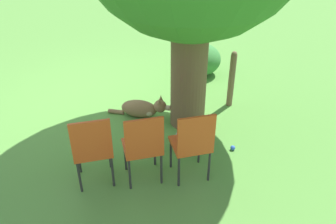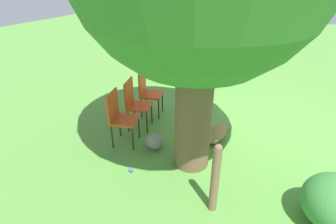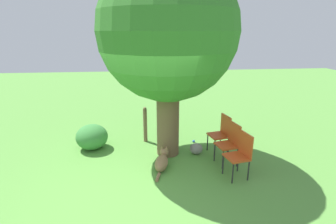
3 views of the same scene
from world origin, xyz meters
name	(u,v)px [view 1 (image 1 of 3)]	position (x,y,z in m)	size (l,w,h in m)	color
ground_plane	(113,100)	(0.00, 0.00, 0.00)	(30.00, 30.00, 0.00)	#56933D
dog	(143,108)	(0.59, 0.56, 0.15)	(0.43, 1.03, 0.40)	olive
fence_post	(232,79)	(0.27, 2.04, 0.49)	(0.10, 0.10, 0.97)	brown
red_chair_0	(93,147)	(2.15, 0.03, 0.55)	(0.50, 0.52, 0.95)	#D14C1E
red_chair_1	(143,144)	(2.13, 0.60, 0.55)	(0.50, 0.52, 0.95)	#D14C1E
red_chair_2	(193,142)	(2.11, 1.18, 0.55)	(0.50, 0.52, 0.95)	#D14C1E
tennis_ball	(233,148)	(1.56, 1.82, 0.03)	(0.07, 0.07, 0.07)	blue
garden_rock	(183,140)	(1.48, 1.13, 0.14)	(0.31, 0.25, 0.28)	gray
low_shrub	(201,59)	(-1.10, 1.73, 0.32)	(0.80, 0.80, 0.64)	#3D843D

